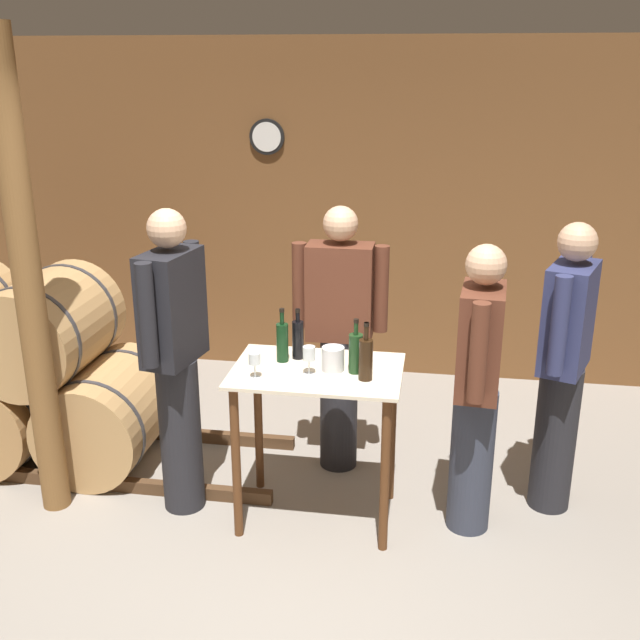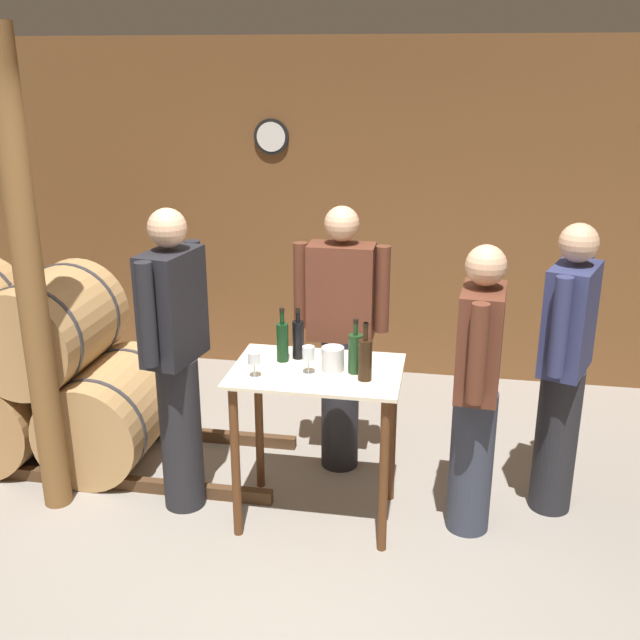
{
  "view_description": "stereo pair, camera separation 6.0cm",
  "coord_description": "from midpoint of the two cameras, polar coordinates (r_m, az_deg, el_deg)",
  "views": [
    {
      "loc": [
        0.66,
        -3.21,
        2.51
      ],
      "look_at": [
        0.04,
        0.6,
        1.17
      ],
      "focal_mm": 42.0,
      "sensor_mm": 36.0,
      "label": 1
    },
    {
      "loc": [
        0.72,
        -3.2,
        2.51
      ],
      "look_at": [
        0.04,
        0.6,
        1.17
      ],
      "focal_mm": 42.0,
      "sensor_mm": 36.0,
      "label": 2
    }
  ],
  "objects": [
    {
      "name": "wine_bottle_far_left",
      "position": [
        4.15,
        -2.47,
        -1.59
      ],
      "size": [
        0.07,
        0.07,
        0.31
      ],
      "color": "black",
      "rests_on": "tasting_table"
    },
    {
      "name": "person_visitor_near_door",
      "position": [
        4.64,
        1.96,
        -1.13
      ],
      "size": [
        0.59,
        0.24,
        1.71
      ],
      "color": "#232328",
      "rests_on": "ground_plane"
    },
    {
      "name": "person_host",
      "position": [
        4.09,
        12.28,
        -5.01
      ],
      "size": [
        0.25,
        0.59,
        1.64
      ],
      "color": "#333847",
      "rests_on": "ground_plane"
    },
    {
      "name": "wine_bottle_right",
      "position": [
        3.91,
        3.9,
        -2.95
      ],
      "size": [
        0.07,
        0.07,
        0.32
      ],
      "color": "black",
      "rests_on": "tasting_table"
    },
    {
      "name": "barrel_rack",
      "position": [
        5.34,
        -22.38,
        -3.81
      ],
      "size": [
        3.72,
        0.86,
        1.27
      ],
      "color": "#4C331E",
      "rests_on": "ground_plane"
    },
    {
      "name": "wine_glass_near_center",
      "position": [
        3.97,
        -0.45,
        -2.62
      ],
      "size": [
        0.07,
        0.07,
        0.16
      ],
      "color": "silver",
      "rests_on": "tasting_table"
    },
    {
      "name": "person_visitor_bearded",
      "position": [
        4.25,
        -10.53,
        -2.75
      ],
      "size": [
        0.29,
        0.58,
        1.79
      ],
      "color": "#232328",
      "rests_on": "ground_plane"
    },
    {
      "name": "ice_bucket",
      "position": [
        4.04,
        1.4,
        -2.98
      ],
      "size": [
        0.12,
        0.12,
        0.13
      ],
      "color": "silver",
      "rests_on": "tasting_table"
    },
    {
      "name": "wine_bottle_left",
      "position": [
        4.19,
        -1.27,
        -1.41
      ],
      "size": [
        0.07,
        0.07,
        0.29
      ],
      "color": "black",
      "rests_on": "tasting_table"
    },
    {
      "name": "wine_glass_near_left",
      "position": [
        3.95,
        -4.62,
        -3.01
      ],
      "size": [
        0.06,
        0.06,
        0.14
      ],
      "color": "silver",
      "rests_on": "tasting_table"
    },
    {
      "name": "person_visitor_with_scarf",
      "position": [
        4.4,
        18.51,
        -3.31
      ],
      "size": [
        0.34,
        0.56,
        1.71
      ],
      "color": "#232328",
      "rests_on": "ground_plane"
    },
    {
      "name": "wine_bottle_center",
      "position": [
        4.0,
        3.14,
        -2.48
      ],
      "size": [
        0.08,
        0.08,
        0.3
      ],
      "color": "#193819",
      "rests_on": "tasting_table"
    },
    {
      "name": "ground_plane",
      "position": [
        4.13,
        -1.71,
        -18.37
      ],
      "size": [
        14.0,
        14.0,
        0.0
      ],
      "primitive_type": "plane",
      "color": "gray"
    },
    {
      "name": "wooden_post",
      "position": [
        4.35,
        -20.82,
        2.36
      ],
      "size": [
        0.16,
        0.16,
        2.7
      ],
      "color": "brown",
      "rests_on": "ground_plane"
    },
    {
      "name": "tasting_table",
      "position": [
        4.17,
        0.18,
        -6.46
      ],
      "size": [
        0.93,
        0.63,
        0.92
      ],
      "color": "beige",
      "rests_on": "ground_plane"
    },
    {
      "name": "back_wall",
      "position": [
        6.09,
        3.43,
        8.13
      ],
      "size": [
        8.4,
        0.08,
        2.7
      ],
      "color": "brown",
      "rests_on": "ground_plane"
    }
  ]
}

